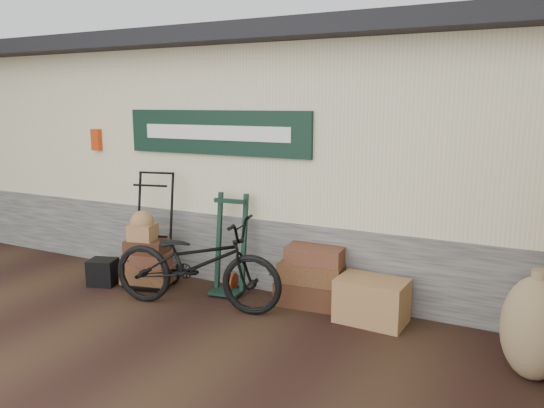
# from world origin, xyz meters

# --- Properties ---
(ground) EXTENTS (80.00, 80.00, 0.00)m
(ground) POSITION_xyz_m (0.00, 0.00, 0.00)
(ground) COLOR black
(ground) RESTS_ON ground
(station_building) EXTENTS (14.40, 4.10, 3.20)m
(station_building) POSITION_xyz_m (-0.01, 2.74, 1.61)
(station_building) COLOR #4C4C47
(station_building) RESTS_ON ground
(porter_trolley) EXTENTS (0.84, 0.70, 1.47)m
(porter_trolley) POSITION_xyz_m (-1.04, 0.58, 0.74)
(porter_trolley) COLOR black
(porter_trolley) RESTS_ON ground
(green_barrow) EXTENTS (0.48, 0.42, 1.23)m
(green_barrow) POSITION_xyz_m (0.03, 0.74, 0.61)
(green_barrow) COLOR black
(green_barrow) RESTS_ON ground
(suitcase_stack) EXTENTS (0.84, 0.57, 0.71)m
(suitcase_stack) POSITION_xyz_m (1.08, 0.85, 0.36)
(suitcase_stack) COLOR #3C2713
(suitcase_stack) RESTS_ON ground
(wicker_hamper) EXTENTS (0.75, 0.51, 0.47)m
(wicker_hamper) POSITION_xyz_m (1.85, 0.66, 0.24)
(wicker_hamper) COLOR brown
(wicker_hamper) RESTS_ON ground
(black_trunk) EXTENTS (0.41, 0.38, 0.34)m
(black_trunk) POSITION_xyz_m (-1.58, 0.22, 0.17)
(black_trunk) COLOR black
(black_trunk) RESTS_ON ground
(bicycle) EXTENTS (1.07, 2.13, 1.18)m
(bicycle) POSITION_xyz_m (-0.05, 0.14, 0.59)
(bicycle) COLOR black
(bicycle) RESTS_ON ground
(burlap_sack_left) EXTENTS (0.71, 0.66, 0.91)m
(burlap_sack_left) POSITION_xyz_m (3.41, 0.12, 0.45)
(burlap_sack_left) COLOR olive
(burlap_sack_left) RESTS_ON ground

